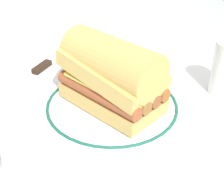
# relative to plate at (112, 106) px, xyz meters

# --- Properties ---
(ground_plane) EXTENTS (1.50, 1.50, 0.00)m
(ground_plane) POSITION_rel_plate_xyz_m (0.01, -0.04, -0.01)
(ground_plane) COLOR silver
(plate) EXTENTS (0.26, 0.26, 0.01)m
(plate) POSITION_rel_plate_xyz_m (0.00, 0.00, 0.00)
(plate) COLOR white
(plate) RESTS_ON ground_plane
(sausage_sandwich) EXTENTS (0.20, 0.13, 0.13)m
(sausage_sandwich) POSITION_rel_plate_xyz_m (-0.00, 0.00, 0.07)
(sausage_sandwich) COLOR tan
(sausage_sandwich) RESTS_ON plate
(butter_knife) EXTENTS (0.04, 0.16, 0.01)m
(butter_knife) POSITION_rel_plate_xyz_m (-0.23, 0.07, -0.00)
(butter_knife) COLOR silver
(butter_knife) RESTS_ON ground_plane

